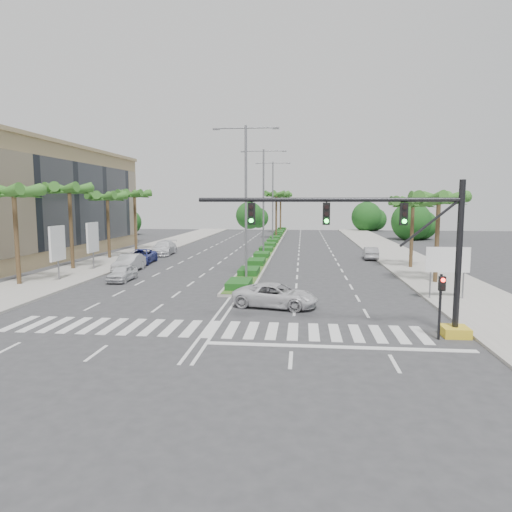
{
  "coord_description": "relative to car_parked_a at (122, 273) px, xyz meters",
  "views": [
    {
      "loc": [
        4.4,
        -21.41,
        6.21
      ],
      "look_at": [
        1.67,
        5.35,
        3.0
      ],
      "focal_mm": 32.0,
      "sensor_mm": 36.0,
      "label": 1
    }
  ],
  "objects": [
    {
      "name": "car_crossing",
      "position": [
        12.54,
        -7.67,
        0.06
      ],
      "size": [
        5.38,
        3.34,
        1.39
      ],
      "primitive_type": "imported",
      "rotation": [
        0.0,
        0.0,
        1.35
      ],
      "color": "silver",
      "rests_on": "ground"
    },
    {
      "name": "car_parked_d",
      "position": [
        -2.13,
        17.69,
        0.17
      ],
      "size": [
        2.5,
        5.64,
        1.61
      ],
      "primitive_type": "imported",
      "rotation": [
        0.0,
        0.0,
        0.04
      ],
      "color": "white",
      "rests_on": "ground"
    },
    {
      "name": "palm_left_near",
      "position": [
        -6.83,
        -2.74,
        6.06
      ],
      "size": [
        4.57,
        4.68,
        7.55
      ],
      "color": "brown",
      "rests_on": "ground"
    },
    {
      "name": "palm_left_end",
      "position": [
        -6.83,
        21.26,
        6.25
      ],
      "size": [
        4.57,
        4.68,
        7.75
      ],
      "color": "brown",
      "rests_on": "ground"
    },
    {
      "name": "building",
      "position": [
        -16.33,
        13.26,
        5.37
      ],
      "size": [
        12.0,
        36.0,
        12.0
      ],
      "primitive_type": "cube",
      "color": "tan",
      "rests_on": "ground"
    },
    {
      "name": "billboard_far",
      "position": [
        -4.83,
        5.26,
        2.33
      ],
      "size": [
        0.18,
        2.1,
        4.35
      ],
      "color": "slate",
      "rests_on": "ground"
    },
    {
      "name": "footpath_right",
      "position": [
        24.87,
        7.26,
        -0.56
      ],
      "size": [
        6.0,
        120.0,
        0.15
      ],
      "primitive_type": "cube",
      "color": "gray",
      "rests_on": "ground"
    },
    {
      "name": "car_parked_b",
      "position": [
        -1.33,
        4.83,
        0.13
      ],
      "size": [
        1.73,
        4.7,
        1.54
      ],
      "primitive_type": "imported",
      "rotation": [
        0.0,
        0.0,
        0.02
      ],
      "color": "silver",
      "rests_on": "ground"
    },
    {
      "name": "streetlight_mid",
      "position": [
        9.67,
        17.26,
        6.17
      ],
      "size": [
        5.1,
        0.25,
        12.0
      ],
      "color": "slate",
      "rests_on": "ground"
    },
    {
      "name": "pedestrian_signal",
      "position": [
        20.27,
        -13.41,
        1.41
      ],
      "size": [
        0.28,
        0.36,
        3.0
      ],
      "color": "black",
      "rests_on": "ground"
    },
    {
      "name": "palm_left_mid",
      "position": [
        -6.83,
        5.26,
        6.44
      ],
      "size": [
        4.57,
        4.68,
        7.95
      ],
      "color": "brown",
      "rests_on": "ground"
    },
    {
      "name": "palm_left_far",
      "position": [
        -6.83,
        13.26,
        5.86
      ],
      "size": [
        4.57,
        4.68,
        7.35
      ],
      "color": "brown",
      "rests_on": "ground"
    },
    {
      "name": "direction_sign",
      "position": [
        23.17,
        -4.75,
        1.82
      ],
      "size": [
        2.7,
        0.11,
        3.4
      ],
      "color": "slate",
      "rests_on": "ground"
    },
    {
      "name": "streetlight_near",
      "position": [
        9.67,
        1.26,
        6.17
      ],
      "size": [
        5.1,
        0.25,
        12.0
      ],
      "color": "slate",
      "rests_on": "ground"
    },
    {
      "name": "car_parked_c",
      "position": [
        -2.13,
        10.02,
        0.09
      ],
      "size": [
        2.76,
        5.34,
        1.44
      ],
      "primitive_type": "imported",
      "rotation": [
        0.0,
        0.0,
        0.07
      ],
      "color": "navy",
      "rests_on": "ground"
    },
    {
      "name": "ground",
      "position": [
        9.67,
        -12.74,
        -0.63
      ],
      "size": [
        160.0,
        160.0,
        0.0
      ],
      "primitive_type": "plane",
      "color": "#333335",
      "rests_on": "ground"
    },
    {
      "name": "footpath_left",
      "position": [
        -5.53,
        7.26,
        -0.56
      ],
      "size": [
        6.0,
        120.0,
        0.15
      ],
      "primitive_type": "cube",
      "color": "gray",
      "rests_on": "ground"
    },
    {
      "name": "car_parked_a",
      "position": [
        0.0,
        0.0,
        0.0
      ],
      "size": [
        1.53,
        3.73,
        1.27
      ],
      "primitive_type": "imported",
      "rotation": [
        0.0,
        0.0,
        0.01
      ],
      "color": "silver",
      "rests_on": "ground"
    },
    {
      "name": "palm_median_b",
      "position": [
        9.67,
        57.26,
        6.54
      ],
      "size": [
        4.57,
        4.68,
        8.05
      ],
      "color": "brown",
      "rests_on": "ground"
    },
    {
      "name": "palm_right_near",
      "position": [
        24.17,
        1.26,
        5.57
      ],
      "size": [
        4.57,
        4.68,
        7.05
      ],
      "color": "brown",
      "rests_on": "ground"
    },
    {
      "name": "car_right",
      "position": [
        21.47,
        15.98,
        0.04
      ],
      "size": [
        1.63,
        4.13,
        1.34
      ],
      "primitive_type": "imported",
      "rotation": [
        0.0,
        0.0,
        3.09
      ],
      "color": "#A6A5A9",
      "rests_on": "ground"
    },
    {
      "name": "streetlight_far",
      "position": [
        9.67,
        33.26,
        6.17
      ],
      "size": [
        5.1,
        0.25,
        12.0
      ],
      "color": "slate",
      "rests_on": "ground"
    },
    {
      "name": "signal_gantry",
      "position": [
        18.94,
        -12.74,
        2.82
      ],
      "size": [
        12.6,
        1.2,
        7.2
      ],
      "color": "gold",
      "rests_on": "ground"
    },
    {
      "name": "median",
      "position": [
        9.67,
        32.26,
        -0.53
      ],
      "size": [
        2.2,
        75.0,
        0.2
      ],
      "primitive_type": "cube",
      "color": "gray",
      "rests_on": "ground"
    },
    {
      "name": "median_grass",
      "position": [
        9.67,
        32.26,
        -0.41
      ],
      "size": [
        1.8,
        75.0,
        0.04
      ],
      "primitive_type": "cube",
      "color": "#30501B",
      "rests_on": "median"
    },
    {
      "name": "palm_median_a",
      "position": [
        9.67,
        42.26,
        6.54
      ],
      "size": [
        4.57,
        4.68,
        8.05
      ],
      "color": "brown",
      "rests_on": "ground"
    },
    {
      "name": "palm_right_far",
      "position": [
        24.17,
        9.26,
        5.28
      ],
      "size": [
        4.57,
        4.68,
        6.75
      ],
      "color": "brown",
      "rests_on": "ground"
    },
    {
      "name": "billboard_near",
      "position": [
        -4.83,
        -0.74,
        2.33
      ],
      "size": [
        0.18,
        2.1,
        4.35
      ],
      "color": "slate",
      "rests_on": "ground"
    }
  ]
}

